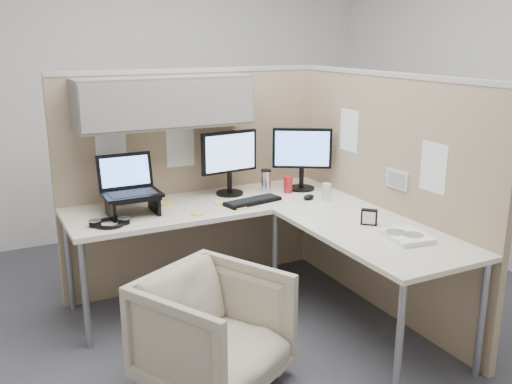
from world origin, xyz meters
name	(u,v)px	position (x,y,z in m)	size (l,w,h in m)	color
ground	(260,327)	(0.00, 0.00, 0.00)	(4.50, 4.50, 0.00)	#3C3B40
partition_back	(180,145)	(-0.22, 0.83, 1.10)	(2.00, 0.36, 1.63)	tan
partition_right	(382,193)	(0.90, -0.07, 0.82)	(0.07, 2.03, 1.63)	tan
desk	(268,220)	(0.12, 0.13, 0.69)	(2.00, 1.98, 0.73)	beige
office_chair	(213,326)	(-0.51, -0.44, 0.35)	(0.67, 0.63, 0.69)	beige
monitor_left	(229,158)	(0.10, 0.67, 1.00)	(0.44, 0.20, 0.47)	black
monitor_right	(302,154)	(0.64, 0.56, 1.00)	(0.40, 0.26, 0.47)	black
laptop_station	(131,192)	(-0.67, 0.54, 0.87)	(0.36, 0.31, 0.38)	black
keyboard	(253,201)	(0.15, 0.40, 0.74)	(0.41, 0.14, 0.02)	black
mouse	(309,197)	(0.54, 0.29, 0.75)	(0.10, 0.06, 0.03)	black
travel_mug	(266,181)	(0.37, 0.62, 0.81)	(0.08, 0.08, 0.17)	silver
soda_can_green	(327,192)	(0.65, 0.22, 0.79)	(0.07, 0.07, 0.12)	silver
soda_can_silver	(288,185)	(0.50, 0.52, 0.79)	(0.07, 0.07, 0.12)	#B21E1E
sticky_note_b	(241,208)	(0.02, 0.31, 0.73)	(0.08, 0.08, 0.01)	yellow
sticky_note_c	(167,204)	(-0.40, 0.63, 0.73)	(0.08, 0.08, 0.01)	yellow
sticky_note_a	(198,214)	(-0.29, 0.32, 0.73)	(0.08, 0.08, 0.01)	yellow
sticky_note_d	(221,203)	(-0.06, 0.48, 0.73)	(0.08, 0.08, 0.01)	yellow
headphones	(110,223)	(-0.85, 0.36, 0.75)	(0.24, 0.22, 0.04)	black
paper_stack	(407,236)	(0.61, -0.66, 0.75)	(0.25, 0.30, 0.03)	white
desk_clock	(369,217)	(0.57, -0.35, 0.78)	(0.10, 0.10, 0.10)	black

